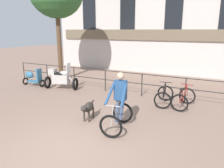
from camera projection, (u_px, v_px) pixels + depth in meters
name	position (u px, v px, depth m)	size (l,w,h in m)	color
ground_plane	(69.00, 151.00, 5.40)	(60.00, 60.00, 0.00)	#8E7060
canal_railing	(142.00, 81.00, 9.71)	(15.05, 0.05, 1.05)	#2D2B28
cyclist_with_bike	(119.00, 104.00, 6.50)	(0.83, 1.25, 1.70)	black
dog	(88.00, 108.00, 7.15)	(0.36, 0.97, 0.63)	#332D28
parked_motorcycle	(61.00, 78.00, 10.94)	(1.74, 1.01, 1.35)	black
parked_bicycle_near_lamp	(164.00, 96.00, 8.70)	(0.81, 1.19, 0.86)	black
parked_bicycle_mid_left	(183.00, 99.00, 8.36)	(0.77, 1.17, 0.86)	black
parked_scooter	(33.00, 77.00, 11.64)	(1.29, 0.43, 0.96)	black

